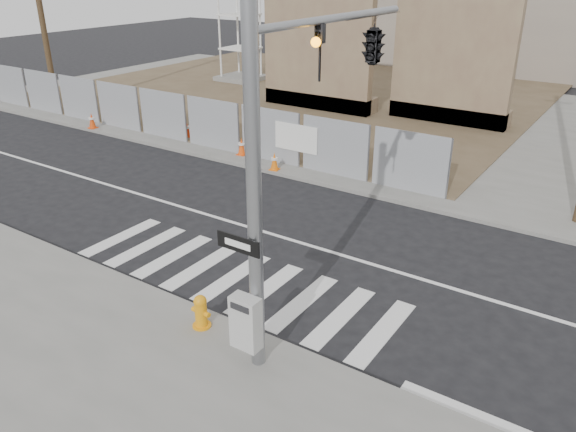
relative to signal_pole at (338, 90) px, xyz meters
The scene contains 12 objects.
ground 5.77m from the signal_pole, 140.66° to the left, with size 100.00×100.00×0.00m, color black.
sidewalk_far 16.91m from the signal_pole, 98.84° to the left, with size 50.00×20.00×0.12m, color slate.
signal_pole is the anchor object (origin of this frame).
chain_link_fence 14.80m from the signal_pole, 150.58° to the left, with size 24.60×0.04×2.00m, color gray.
concrete_wall_left 17.92m from the signal_pole, 122.11° to the left, with size 6.00×1.30×8.00m.
concrete_wall_right 16.46m from the signal_pole, 100.52° to the left, with size 5.50×1.30×8.00m.
utility_pole_left 21.84m from the signal_pole, 159.79° to the left, with size 1.60×0.28×10.00m.
fire_hydrant 5.24m from the signal_pole, 123.35° to the right, with size 0.46×0.41×0.74m.
traffic_cone_a 17.81m from the signal_pole, 158.74° to the left, with size 0.39×0.39×0.71m.
traffic_cone_b 14.36m from the signal_pole, 146.63° to the left, with size 0.45×0.45×0.72m.
traffic_cone_c 11.49m from the signal_pole, 138.95° to the left, with size 0.39×0.39×0.69m.
traffic_cone_d 9.67m from the signal_pole, 133.52° to the left, with size 0.39×0.39×0.65m.
Camera 1 is at (7.73, -11.61, 7.04)m, focal length 35.00 mm.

